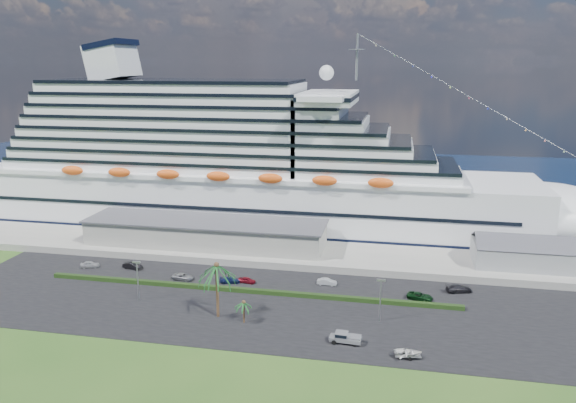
% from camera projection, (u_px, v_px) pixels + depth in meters
% --- Properties ---
extents(ground, '(420.00, 420.00, 0.00)m').
position_uv_depth(ground, '(265.00, 331.00, 100.28)').
color(ground, '#2C551C').
rests_on(ground, ground).
extents(asphalt_lot, '(140.00, 38.00, 0.12)m').
position_uv_depth(asphalt_lot, '(278.00, 306.00, 110.73)').
color(asphalt_lot, black).
rests_on(asphalt_lot, ground).
extents(wharf, '(240.00, 20.00, 1.80)m').
position_uv_depth(wharf, '(303.00, 254.00, 138.11)').
color(wharf, gray).
rests_on(wharf, ground).
extents(water, '(420.00, 160.00, 0.02)m').
position_uv_depth(water, '(341.00, 182.00, 223.95)').
color(water, black).
rests_on(water, ground).
extents(cruise_ship, '(191.00, 38.00, 54.00)m').
position_uv_depth(cruise_ship, '(244.00, 170.00, 161.22)').
color(cruise_ship, silver).
rests_on(cruise_ship, ground).
extents(terminal_building, '(61.00, 15.00, 6.30)m').
position_uv_depth(terminal_building, '(206.00, 232.00, 141.87)').
color(terminal_building, gray).
rests_on(terminal_building, wharf).
extents(port_shed, '(24.00, 12.31, 7.37)m').
position_uv_depth(port_shed, '(528.00, 254.00, 127.37)').
color(port_shed, gray).
rests_on(port_shed, wharf).
extents(hedge, '(88.00, 1.10, 0.90)m').
position_uv_depth(hedge, '(245.00, 290.00, 116.88)').
color(hedge, black).
rests_on(hedge, asphalt_lot).
extents(lamp_post_left, '(1.60, 0.35, 8.27)m').
position_uv_depth(lamp_post_left, '(137.00, 276.00, 111.92)').
color(lamp_post_left, gray).
rests_on(lamp_post_left, asphalt_lot).
extents(lamp_post_right, '(1.60, 0.35, 8.27)m').
position_uv_depth(lamp_post_right, '(381.00, 295.00, 102.79)').
color(lamp_post_right, gray).
rests_on(lamp_post_right, asphalt_lot).
extents(palm_tall, '(8.82, 8.82, 11.13)m').
position_uv_depth(palm_tall, '(217.00, 271.00, 103.76)').
color(palm_tall, '#47301E').
rests_on(palm_tall, ground).
extents(palm_short, '(3.53, 3.53, 4.56)m').
position_uv_depth(palm_short, '(244.00, 305.00, 102.62)').
color(palm_short, '#47301E').
rests_on(palm_short, ground).
extents(parked_car_0, '(4.58, 2.91, 1.45)m').
position_uv_depth(parked_car_0, '(90.00, 264.00, 131.07)').
color(parked_car_0, '#B7B7BA').
rests_on(parked_car_0, asphalt_lot).
extents(parked_car_1, '(4.92, 2.51, 1.55)m').
position_uv_depth(parked_car_1, '(133.00, 266.00, 130.08)').
color(parked_car_1, black).
rests_on(parked_car_1, asphalt_lot).
extents(parked_car_2, '(5.04, 2.67, 1.35)m').
position_uv_depth(parked_car_2, '(183.00, 277.00, 123.67)').
color(parked_car_2, gray).
rests_on(parked_car_2, asphalt_lot).
extents(parked_car_3, '(4.68, 2.71, 1.28)m').
position_uv_depth(parked_car_3, '(230.00, 280.00, 121.86)').
color(parked_car_3, '#16214F').
rests_on(parked_car_3, asphalt_lot).
extents(parked_car_4, '(3.93, 2.03, 1.28)m').
position_uv_depth(parked_car_4, '(247.00, 280.00, 121.86)').
color(parked_car_4, maroon).
rests_on(parked_car_4, asphalt_lot).
extents(parked_car_5, '(4.26, 1.59, 1.39)m').
position_uv_depth(parked_car_5, '(327.00, 282.00, 120.76)').
color(parked_car_5, silver).
rests_on(parked_car_5, asphalt_lot).
extents(parked_car_6, '(5.56, 3.57, 1.43)m').
position_uv_depth(parked_car_6, '(420.00, 296.00, 113.31)').
color(parked_car_6, black).
rests_on(parked_car_6, asphalt_lot).
extents(parked_car_7, '(5.81, 3.70, 1.57)m').
position_uv_depth(parked_car_7, '(459.00, 289.00, 116.93)').
color(parked_car_7, black).
rests_on(parked_car_7, asphalt_lot).
extents(pickup_truck, '(5.54, 2.31, 1.92)m').
position_uv_depth(pickup_truck, '(345.00, 337.00, 95.70)').
color(pickup_truck, black).
rests_on(pickup_truck, asphalt_lot).
extents(boat_trailer, '(5.40, 3.94, 1.50)m').
position_uv_depth(boat_trailer, '(408.00, 353.00, 90.81)').
color(boat_trailer, gray).
rests_on(boat_trailer, asphalt_lot).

